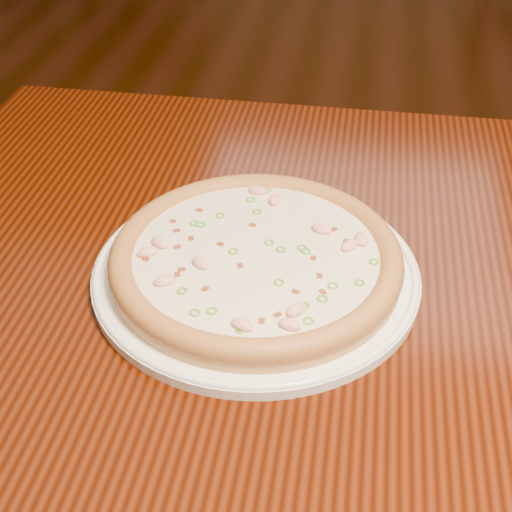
# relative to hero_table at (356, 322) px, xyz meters

# --- Properties ---
(ground) EXTENTS (9.00, 9.00, 0.00)m
(ground) POSITION_rel_hero_table_xyz_m (-0.03, 0.59, -0.65)
(ground) COLOR black
(hero_table) EXTENTS (1.20, 0.80, 0.75)m
(hero_table) POSITION_rel_hero_table_xyz_m (0.00, 0.00, 0.00)
(hero_table) COLOR black
(hero_table) RESTS_ON ground
(plate) EXTENTS (0.37, 0.37, 0.02)m
(plate) POSITION_rel_hero_table_xyz_m (-0.12, -0.05, 0.11)
(plate) COLOR white
(plate) RESTS_ON hero_table
(pizza) EXTENTS (0.33, 0.33, 0.03)m
(pizza) POSITION_rel_hero_table_xyz_m (-0.12, -0.05, 0.13)
(pizza) COLOR tan
(pizza) RESTS_ON plate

